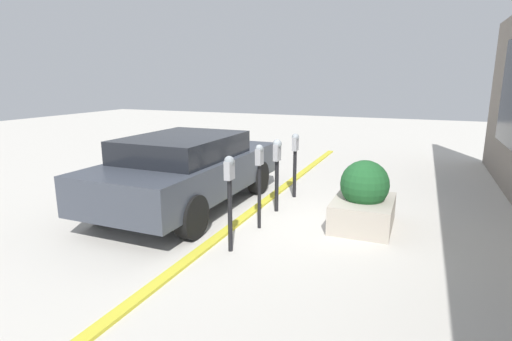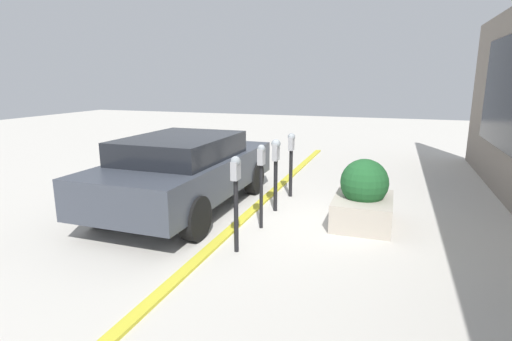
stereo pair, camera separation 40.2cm
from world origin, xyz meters
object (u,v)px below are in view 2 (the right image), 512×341
Objects in this scene: parking_meter_second at (261,170)px; parked_car_front at (185,169)px; parking_meter_middle at (276,161)px; parking_meter_fourth at (291,154)px; planter_box at (363,198)px; parking_meter_nearest at (236,186)px.

parking_meter_second is 0.32× the size of parked_car_front.
parking_meter_middle is at bearing 1.71° from parking_meter_second.
parking_meter_second is 1.91m from parking_meter_fourth.
parking_meter_fourth is at bearing -1.96° from parking_meter_middle.
parking_meter_fourth is 2.00m from planter_box.
parking_meter_fourth is (1.91, -0.01, -0.07)m from parking_meter_second.
parked_car_front reaches higher than planter_box.
parked_car_front is (0.50, 1.65, -0.21)m from parking_meter_second.
parking_meter_nearest is 1.08× the size of planter_box.
parked_car_front reaches higher than parking_meter_middle.
parking_meter_middle reaches higher than parking_meter_fourth.
parking_meter_middle is at bearing -75.34° from parked_car_front.
parking_meter_fourth is 1.04× the size of planter_box.
parking_meter_fourth reaches higher than planter_box.
parked_car_front is at bearing 72.99° from parking_meter_second.
parking_meter_second reaches higher than parking_meter_nearest.
parking_meter_middle is 1.05× the size of planter_box.
planter_box is at bearing -42.85° from parking_meter_nearest.
parking_meter_second is (0.99, -0.04, 0.02)m from parking_meter_nearest.
parked_car_front is (1.49, 1.61, -0.20)m from parking_meter_nearest.
parking_meter_nearest is 2.20m from parked_car_front.
parking_meter_fourth is at bearing -49.16° from parked_car_front.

